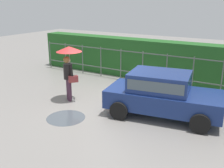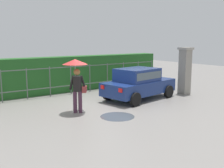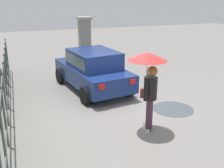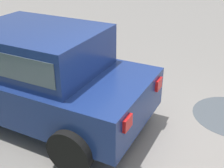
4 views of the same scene
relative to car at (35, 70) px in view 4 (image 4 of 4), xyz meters
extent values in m
plane|color=gray|center=(-2.13, -0.17, -0.80)|extent=(40.00, 40.00, 0.00)
cube|color=navy|center=(0.06, 0.01, -0.22)|extent=(3.91, 2.21, 0.60)
cube|color=navy|center=(-0.09, -0.01, 0.38)|extent=(2.10, 1.72, 0.60)
cube|color=#4C5B66|center=(-0.09, -0.01, 0.40)|extent=(1.96, 1.72, 0.33)
cylinder|color=black|center=(1.43, -0.62, -0.50)|extent=(0.62, 0.27, 0.60)
cylinder|color=black|center=(-1.31, 0.64, -0.50)|extent=(0.62, 0.27, 0.60)
cylinder|color=black|center=(-1.04, -1.02, -0.50)|extent=(0.62, 0.27, 0.60)
cube|color=red|center=(-1.86, 0.26, -0.07)|extent=(0.09, 0.21, 0.16)
cube|color=red|center=(-1.69, -0.83, -0.07)|extent=(0.09, 0.21, 0.16)
camera|label=1|loc=(2.74, -7.77, 2.88)|focal=41.81mm
camera|label=2|loc=(-8.36, -9.60, 2.02)|focal=43.37mm
camera|label=3|loc=(-9.31, 2.57, 2.62)|focal=43.90mm
camera|label=4|loc=(-3.34, 2.57, 1.82)|focal=46.28mm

